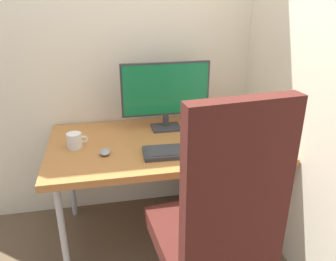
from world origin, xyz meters
name	(u,v)px	position (x,y,z in m)	size (l,w,h in m)	color
ground_plane	(163,230)	(0.00, 0.00, 0.00)	(8.00, 8.00, 0.00)	brown
wall_back	(150,18)	(0.00, 0.43, 1.40)	(3.18, 0.04, 2.80)	beige
wall_side_right	(310,26)	(0.73, -0.26, 1.40)	(0.04, 2.58, 2.80)	beige
desk	(163,147)	(0.00, 0.00, 0.65)	(1.40, 0.81, 0.70)	#B27038
office_chair	(217,224)	(0.09, -0.78, 0.65)	(0.55, 0.59, 1.25)	black
filing_cabinet	(231,186)	(0.48, 0.00, 0.30)	(0.40, 0.47, 0.61)	silver
monitor	(166,92)	(0.06, 0.20, 0.96)	(0.58, 0.15, 0.45)	#333338
keyboard	(178,151)	(0.06, -0.19, 0.71)	(0.41, 0.19, 0.03)	#333338
mouse	(105,152)	(-0.36, -0.12, 0.72)	(0.06, 0.08, 0.03)	gray
pen_holder	(236,112)	(0.59, 0.25, 0.76)	(0.10, 0.10, 0.18)	#B2B5BA
notebook	(243,149)	(0.44, -0.24, 0.71)	(0.11, 0.21, 0.02)	silver
coffee_mug	(75,141)	(-0.53, 0.00, 0.75)	(0.12, 0.09, 0.09)	white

